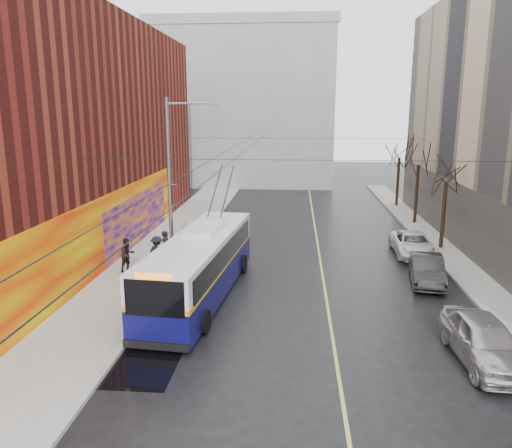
{
  "coord_description": "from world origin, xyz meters",
  "views": [
    {
      "loc": [
        -0.01,
        -14.4,
        8.37
      ],
      "look_at": [
        -1.96,
        10.28,
        2.72
      ],
      "focal_mm": 35.0,
      "sensor_mm": 36.0,
      "label": 1
    }
  ],
  "objects": [
    {
      "name": "tree_near",
      "position": [
        9.0,
        16.0,
        4.98
      ],
      "size": [
        3.2,
        3.2,
        6.4
      ],
      "color": "black",
      "rests_on": "ground"
    },
    {
      "name": "sidewalk_right",
      "position": [
        9.0,
        12.0,
        0.07
      ],
      "size": [
        2.0,
        60.0,
        0.15
      ],
      "primitive_type": "cube",
      "color": "gray",
      "rests_on": "ground"
    },
    {
      "name": "tree_far",
      "position": [
        9.0,
        30.0,
        5.14
      ],
      "size": [
        3.2,
        3.2,
        6.57
      ],
      "color": "black",
      "rests_on": "ground"
    },
    {
      "name": "streetlight_pole",
      "position": [
        -6.14,
        10.0,
        4.85
      ],
      "size": [
        2.65,
        0.6,
        9.0
      ],
      "color": "slate",
      "rests_on": "ground"
    },
    {
      "name": "puddle",
      "position": [
        -5.1,
        0.75,
        0.0
      ],
      "size": [
        2.46,
        3.62,
        0.01
      ],
      "primitive_type": "cube",
      "color": "black",
      "rests_on": "ground"
    },
    {
      "name": "parked_car_b",
      "position": [
        6.55,
        9.67,
        0.7
      ],
      "size": [
        2.07,
        4.39,
        1.39
      ],
      "primitive_type": "imported",
      "rotation": [
        0.0,
        0.0,
        -0.14
      ],
      "color": "#242426",
      "rests_on": "ground"
    },
    {
      "name": "pedestrian_c",
      "position": [
        -7.22,
        10.43,
        1.04
      ],
      "size": [
        1.33,
        1.15,
        1.78
      ],
      "primitive_type": "imported",
      "rotation": [
        0.0,
        0.0,
        2.61
      ],
      "color": "black",
      "rests_on": "sidewalk_left"
    },
    {
      "name": "building_far",
      "position": [
        -6.0,
        44.99,
        9.02
      ],
      "size": [
        20.5,
        12.1,
        18.0
      ],
      "color": "gray",
      "rests_on": "ground"
    },
    {
      "name": "building_left",
      "position": [
        -15.99,
        13.99,
        6.99
      ],
      "size": [
        12.11,
        36.0,
        14.0
      ],
      "color": "#581611",
      "rests_on": "ground"
    },
    {
      "name": "lane_line",
      "position": [
        1.5,
        14.0,
        0.0
      ],
      "size": [
        0.12,
        50.0,
        0.01
      ],
      "primitive_type": "cube",
      "color": "#BFB74C",
      "rests_on": "ground"
    },
    {
      "name": "pedestrian_b",
      "position": [
        -8.64,
        9.93,
        1.03
      ],
      "size": [
        1.04,
        1.09,
        1.77
      ],
      "primitive_type": "imported",
      "rotation": [
        0.0,
        0.0,
        0.96
      ],
      "color": "black",
      "rests_on": "sidewalk_left"
    },
    {
      "name": "pigeons_flying",
      "position": [
        -2.7,
        10.54,
        7.09
      ],
      "size": [
        1.85,
        3.72,
        2.04
      ],
      "color": "slate"
    },
    {
      "name": "ground",
      "position": [
        0.0,
        0.0,
        0.0
      ],
      "size": [
        140.0,
        140.0,
        0.0
      ],
      "primitive_type": "plane",
      "color": "black",
      "rests_on": "ground"
    },
    {
      "name": "pedestrian_a",
      "position": [
        -6.87,
        11.02,
        1.11
      ],
      "size": [
        0.67,
        0.81,
        1.93
      ],
      "primitive_type": "imported",
      "rotation": [
        0.0,
        0.0,
        1.24
      ],
      "color": "black",
      "rests_on": "sidewalk_left"
    },
    {
      "name": "catenary_wires",
      "position": [
        -2.54,
        14.77,
        6.25
      ],
      "size": [
        18.0,
        60.0,
        0.22
      ],
      "color": "black"
    },
    {
      "name": "tree_mid",
      "position": [
        9.0,
        23.0,
        5.25
      ],
      "size": [
        3.2,
        3.2,
        6.68
      ],
      "color": "black",
      "rests_on": "ground"
    },
    {
      "name": "sidewalk_left",
      "position": [
        -8.0,
        12.0,
        0.07
      ],
      "size": [
        4.0,
        60.0,
        0.15
      ],
      "primitive_type": "cube",
      "color": "gray",
      "rests_on": "ground"
    },
    {
      "name": "trolleybus",
      "position": [
        -4.24,
        7.0,
        1.52
      ],
      "size": [
        3.51,
        11.71,
        5.48
      ],
      "rotation": [
        0.0,
        0.0,
        -0.09
      ],
      "color": "#0A0947",
      "rests_on": "ground"
    },
    {
      "name": "following_car",
      "position": [
        -4.29,
        18.35,
        0.78
      ],
      "size": [
        1.92,
        4.6,
        1.55
      ],
      "primitive_type": "imported",
      "rotation": [
        0.0,
        0.0,
        0.02
      ],
      "color": "silver",
      "rests_on": "ground"
    },
    {
      "name": "parked_car_a",
      "position": [
        6.45,
        1.68,
        0.79
      ],
      "size": [
        2.07,
        4.74,
        1.59
      ],
      "primitive_type": "imported",
      "rotation": [
        0.0,
        0.0,
        0.04
      ],
      "color": "#B1B0B5",
      "rests_on": "ground"
    },
    {
      "name": "parked_car_c",
      "position": [
        7.0,
        14.66,
        0.66
      ],
      "size": [
        2.28,
        4.79,
        1.32
      ],
      "primitive_type": "imported",
      "rotation": [
        0.0,
        0.0,
        -0.02
      ],
      "color": "white",
      "rests_on": "ground"
    }
  ]
}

